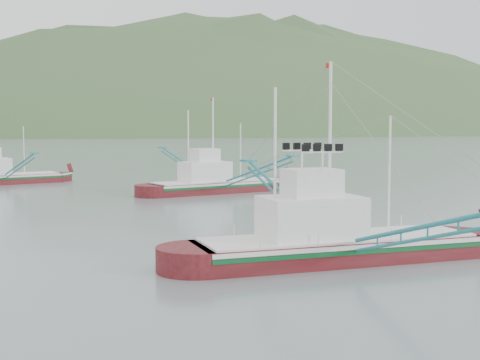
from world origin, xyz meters
TOP-DOWN VIEW (x-y plane):
  - ground at (0.00, 0.00)m, footprint 1200.00×1200.00m
  - main_boat at (0.32, -2.43)m, footprint 13.97×24.33m
  - bg_boat_far at (-6.25, 47.69)m, footprint 12.63×22.32m
  - bg_boat_right at (9.80, 28.33)m, footprint 13.17×23.53m
  - headland_right at (240.00, 430.00)m, footprint 684.00×432.00m

SIDE VIEW (x-z plane):
  - ground at x=0.00m, z-range 0.00..0.00m
  - headland_right at x=240.00m, z-range -153.00..153.00m
  - bg_boat_right at x=9.80m, z-range -3.46..6.07m
  - bg_boat_far at x=-6.25m, z-range -3.22..5.84m
  - main_boat at x=0.32m, z-range -3.26..6.68m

